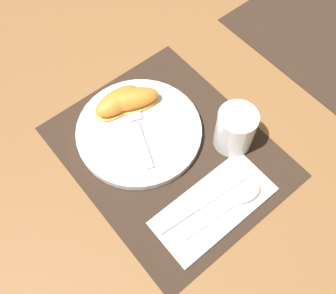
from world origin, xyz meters
TOP-DOWN VIEW (x-y plane):
  - ground_plane at (0.00, 0.00)m, footprint 3.00×3.00m
  - placemat at (0.00, 0.00)m, footprint 0.43×0.35m
  - placemat_far at (0.01, 0.50)m, footprint 0.43×0.35m
  - plate at (-0.07, -0.02)m, footprint 0.25×0.25m
  - juice_glass at (0.06, 0.11)m, footprint 0.08×0.08m
  - napkin at (0.14, -0.01)m, footprint 0.11×0.23m
  - knife at (0.12, -0.02)m, footprint 0.04×0.21m
  - spoon at (0.16, 0.03)m, footprint 0.04×0.17m
  - fork at (-0.08, -0.02)m, footprint 0.17×0.08m
  - citrus_wedge_0 at (-0.13, -0.00)m, footprint 0.10×0.14m
  - citrus_wedge_1 at (-0.14, -0.02)m, footprint 0.05×0.11m

SIDE VIEW (x-z plane):
  - ground_plane at x=0.00m, z-range 0.00..0.00m
  - placemat at x=0.00m, z-range 0.00..0.00m
  - placemat_far at x=0.01m, z-range 0.00..0.00m
  - napkin at x=0.14m, z-range 0.00..0.01m
  - knife at x=0.12m, z-range 0.01..0.01m
  - spoon at x=0.16m, z-range 0.01..0.02m
  - plate at x=-0.07m, z-range 0.00..0.02m
  - fork at x=-0.08m, z-range 0.02..0.02m
  - citrus_wedge_1 at x=-0.14m, z-range 0.02..0.06m
  - citrus_wedge_0 at x=-0.13m, z-range 0.02..0.06m
  - juice_glass at x=0.06m, z-range 0.00..0.09m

